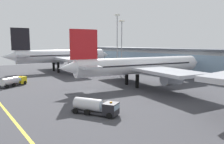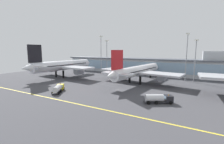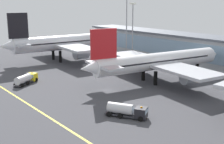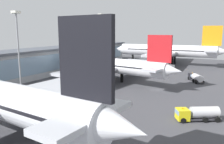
# 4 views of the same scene
# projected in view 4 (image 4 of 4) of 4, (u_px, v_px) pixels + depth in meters

# --- Properties ---
(ground_plane) EXTENTS (186.51, 186.51, 0.00)m
(ground_plane) POSITION_uv_depth(u_px,v_px,m) (156.00, 90.00, 71.36)
(ground_plane) COLOR #424247
(terminal_building) EXTENTS (136.22, 14.00, 16.26)m
(terminal_building) POSITION_uv_depth(u_px,v_px,m) (42.00, 61.00, 95.15)
(terminal_building) COLOR #ADB2B7
(terminal_building) RESTS_ON ground
(airliner_near_right) EXTENTS (44.46, 51.50, 16.92)m
(airliner_near_right) POSITION_uv_depth(u_px,v_px,m) (110.00, 65.00, 80.42)
(airliner_near_right) COLOR black
(airliner_near_right) RESTS_ON ground
(airliner_far_right) EXTENTS (52.74, 60.76, 20.69)m
(airliner_far_right) POSITION_uv_depth(u_px,v_px,m) (167.00, 51.00, 123.75)
(airliner_far_right) COLOR black
(airliner_far_right) RESTS_ON ground
(fuel_tanker_truck) EXTENTS (9.04, 6.65, 2.90)m
(fuel_tanker_truck) POSITION_uv_depth(u_px,v_px,m) (196.00, 77.00, 83.21)
(fuel_tanker_truck) COLOR black
(fuel_tanker_truck) RESTS_ON ground
(baggage_tug_near) EXTENTS (6.82, 8.97, 2.90)m
(baggage_tug_near) POSITION_uv_depth(u_px,v_px,m) (197.00, 113.00, 46.74)
(baggage_tug_near) COLOR black
(baggage_tug_near) RESTS_ON ground
(apron_light_mast_west) EXTENTS (1.80, 1.80, 22.41)m
(apron_light_mast_west) POSITION_uv_depth(u_px,v_px,m) (105.00, 38.00, 108.90)
(apron_light_mast_west) COLOR gray
(apron_light_mast_west) RESTS_ON ground
(apron_light_mast_centre) EXTENTS (1.80, 1.80, 23.34)m
(apron_light_mast_centre) POSITION_uv_depth(u_px,v_px,m) (18.00, 41.00, 62.11)
(apron_light_mast_centre) COLOR gray
(apron_light_mast_centre) RESTS_ON ground
(apron_light_mast_east) EXTENTS (1.80, 1.80, 25.81)m
(apron_light_mast_east) POSITION_uv_depth(u_px,v_px,m) (101.00, 34.00, 104.96)
(apron_light_mast_east) COLOR gray
(apron_light_mast_east) RESTS_ON ground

